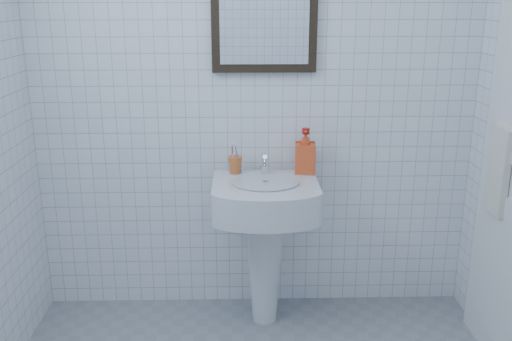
{
  "coord_description": "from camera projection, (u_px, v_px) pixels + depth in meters",
  "views": [
    {
      "loc": [
        -0.06,
        -1.58,
        1.59
      ],
      "look_at": [
        -0.0,
        0.86,
        0.84
      ],
      "focal_mm": 40.0,
      "sensor_mm": 36.0,
      "label": 1
    }
  ],
  "objects": [
    {
      "name": "hand_towel",
      "position": [
        498.0,
        171.0,
        2.45
      ],
      "size": [
        0.03,
        0.16,
        0.38
      ],
      "primitive_type": "cube",
      "color": "silver",
      "rests_on": "towel_ring"
    },
    {
      "name": "washbasin",
      "position": [
        265.0,
        228.0,
        2.77
      ],
      "size": [
        0.5,
        0.36,
        0.77
      ],
      "color": "white",
      "rests_on": "ground"
    },
    {
      "name": "soap_dispenser",
      "position": [
        305.0,
        151.0,
        2.78
      ],
      "size": [
        0.11,
        0.11,
        0.22
      ],
      "primitive_type": "imported",
      "rotation": [
        0.0,
        0.0,
        -0.08
      ],
      "color": "red",
      "rests_on": "washbasin"
    },
    {
      "name": "towel_ring",
      "position": [
        508.0,
        130.0,
        2.4
      ],
      "size": [
        0.01,
        0.18,
        0.18
      ],
      "primitive_type": "torus",
      "rotation": [
        0.0,
        1.57,
        0.0
      ],
      "color": "silver",
      "rests_on": "wall_right"
    },
    {
      "name": "wall_mirror",
      "position": [
        264.0,
        5.0,
        2.66
      ],
      "size": [
        0.5,
        0.04,
        0.62
      ],
      "color": "black",
      "rests_on": "wall_back"
    },
    {
      "name": "toothbrush_cup",
      "position": [
        235.0,
        165.0,
        2.78
      ],
      "size": [
        0.08,
        0.08,
        0.08
      ],
      "primitive_type": null,
      "rotation": [
        0.0,
        0.0,
        0.24
      ],
      "color": "#D4662D",
      "rests_on": "washbasin"
    },
    {
      "name": "wall_back",
      "position": [
        255.0,
        70.0,
        2.76
      ],
      "size": [
        2.2,
        0.02,
        2.5
      ],
      "primitive_type": "cube",
      "color": "white",
      "rests_on": "ground"
    },
    {
      "name": "faucet",
      "position": [
        265.0,
        166.0,
        2.77
      ],
      "size": [
        0.04,
        0.1,
        0.11
      ],
      "color": "silver",
      "rests_on": "washbasin"
    }
  ]
}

